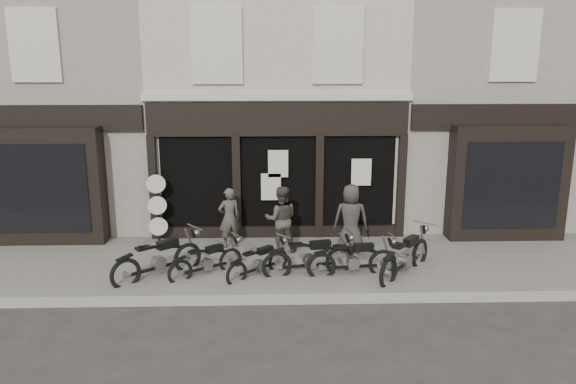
{
  "coord_description": "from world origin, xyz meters",
  "views": [
    {
      "loc": [
        -0.17,
        -12.33,
        5.09
      ],
      "look_at": [
        0.24,
        1.6,
        1.74
      ],
      "focal_mm": 35.0,
      "sensor_mm": 36.0,
      "label": 1
    }
  ],
  "objects_px": {
    "man_right": "(351,219)",
    "advert_sign_post": "(158,211)",
    "motorcycle_0": "(159,262)",
    "motorcycle_5": "(405,259)",
    "man_centre": "(281,219)",
    "motorcycle_2": "(259,265)",
    "motorcycle_3": "(310,260)",
    "motorcycle_4": "(353,262)",
    "man_left": "(229,218)",
    "motorcycle_1": "(207,264)"
  },
  "relations": [
    {
      "from": "motorcycle_2",
      "to": "advert_sign_post",
      "type": "bearing_deg",
      "value": 97.48
    },
    {
      "from": "motorcycle_2",
      "to": "man_left",
      "type": "bearing_deg",
      "value": 70.22
    },
    {
      "from": "motorcycle_3",
      "to": "man_right",
      "type": "relative_size",
      "value": 1.24
    },
    {
      "from": "motorcycle_1",
      "to": "man_right",
      "type": "distance_m",
      "value": 3.91
    },
    {
      "from": "advert_sign_post",
      "to": "man_left",
      "type": "bearing_deg",
      "value": -23.22
    },
    {
      "from": "motorcycle_3",
      "to": "advert_sign_post",
      "type": "distance_m",
      "value": 4.67
    },
    {
      "from": "motorcycle_3",
      "to": "man_right",
      "type": "height_order",
      "value": "man_right"
    },
    {
      "from": "motorcycle_4",
      "to": "man_left",
      "type": "height_order",
      "value": "man_left"
    },
    {
      "from": "motorcycle_5",
      "to": "motorcycle_2",
      "type": "bearing_deg",
      "value": 129.41
    },
    {
      "from": "motorcycle_2",
      "to": "advert_sign_post",
      "type": "height_order",
      "value": "advert_sign_post"
    },
    {
      "from": "motorcycle_2",
      "to": "man_centre",
      "type": "xyz_separation_m",
      "value": [
        0.55,
        1.61,
        0.64
      ]
    },
    {
      "from": "motorcycle_4",
      "to": "motorcycle_2",
      "type": "bearing_deg",
      "value": 172.0
    },
    {
      "from": "motorcycle_4",
      "to": "advert_sign_post",
      "type": "xyz_separation_m",
      "value": [
        -5.01,
        2.42,
        0.61
      ]
    },
    {
      "from": "man_left",
      "to": "man_centre",
      "type": "height_order",
      "value": "man_centre"
    },
    {
      "from": "motorcycle_0",
      "to": "motorcycle_2",
      "type": "height_order",
      "value": "motorcycle_0"
    },
    {
      "from": "man_right",
      "to": "advert_sign_post",
      "type": "relative_size",
      "value": 0.86
    },
    {
      "from": "motorcycle_1",
      "to": "man_left",
      "type": "xyz_separation_m",
      "value": [
        0.4,
        1.93,
        0.56
      ]
    },
    {
      "from": "motorcycle_4",
      "to": "motorcycle_5",
      "type": "bearing_deg",
      "value": -4.83
    },
    {
      "from": "motorcycle_1",
      "to": "man_left",
      "type": "distance_m",
      "value": 2.05
    },
    {
      "from": "motorcycle_0",
      "to": "motorcycle_5",
      "type": "bearing_deg",
      "value": -39.64
    },
    {
      "from": "man_right",
      "to": "motorcycle_1",
      "type": "bearing_deg",
      "value": 27.12
    },
    {
      "from": "man_left",
      "to": "man_centre",
      "type": "xyz_separation_m",
      "value": [
        1.37,
        -0.39,
        0.06
      ]
    },
    {
      "from": "man_right",
      "to": "advert_sign_post",
      "type": "distance_m",
      "value": 5.22
    },
    {
      "from": "motorcycle_1",
      "to": "man_centre",
      "type": "relative_size",
      "value": 0.98
    },
    {
      "from": "motorcycle_0",
      "to": "motorcycle_4",
      "type": "xyz_separation_m",
      "value": [
        4.55,
        -0.03,
        -0.04
      ]
    },
    {
      "from": "motorcycle_3",
      "to": "man_left",
      "type": "relative_size",
      "value": 1.38
    },
    {
      "from": "motorcycle_4",
      "to": "advert_sign_post",
      "type": "distance_m",
      "value": 5.6
    },
    {
      "from": "man_centre",
      "to": "advert_sign_post",
      "type": "height_order",
      "value": "advert_sign_post"
    },
    {
      "from": "man_centre",
      "to": "motorcycle_2",
      "type": "bearing_deg",
      "value": 70.29
    },
    {
      "from": "motorcycle_3",
      "to": "advert_sign_post",
      "type": "relative_size",
      "value": 1.06
    },
    {
      "from": "motorcycle_2",
      "to": "man_centre",
      "type": "distance_m",
      "value": 1.81
    },
    {
      "from": "man_left",
      "to": "man_right",
      "type": "xyz_separation_m",
      "value": [
        3.18,
        -0.5,
        0.09
      ]
    },
    {
      "from": "motorcycle_0",
      "to": "man_left",
      "type": "bearing_deg",
      "value": 13.48
    },
    {
      "from": "motorcycle_5",
      "to": "man_right",
      "type": "bearing_deg",
      "value": 75.83
    },
    {
      "from": "motorcycle_0",
      "to": "motorcycle_5",
      "type": "xyz_separation_m",
      "value": [
        5.78,
        0.01,
        0.0
      ]
    },
    {
      "from": "motorcycle_2",
      "to": "man_centre",
      "type": "relative_size",
      "value": 0.87
    },
    {
      "from": "motorcycle_3",
      "to": "motorcycle_5",
      "type": "bearing_deg",
      "value": -13.04
    },
    {
      "from": "motorcycle_4",
      "to": "man_right",
      "type": "bearing_deg",
      "value": 78.23
    },
    {
      "from": "motorcycle_5",
      "to": "man_left",
      "type": "height_order",
      "value": "man_left"
    },
    {
      "from": "man_centre",
      "to": "advert_sign_post",
      "type": "distance_m",
      "value": 3.43
    },
    {
      "from": "motorcycle_1",
      "to": "motorcycle_4",
      "type": "relative_size",
      "value": 0.79
    },
    {
      "from": "motorcycle_2",
      "to": "motorcycle_3",
      "type": "height_order",
      "value": "motorcycle_3"
    },
    {
      "from": "motorcycle_2",
      "to": "motorcycle_3",
      "type": "xyz_separation_m",
      "value": [
        1.21,
        0.04,
        0.07
      ]
    },
    {
      "from": "motorcycle_1",
      "to": "motorcycle_2",
      "type": "height_order",
      "value": "motorcycle_1"
    },
    {
      "from": "man_centre",
      "to": "man_left",
      "type": "bearing_deg",
      "value": -16.38
    },
    {
      "from": "motorcycle_4",
      "to": "man_centre",
      "type": "bearing_deg",
      "value": 128.56
    },
    {
      "from": "motorcycle_0",
      "to": "motorcycle_1",
      "type": "relative_size",
      "value": 1.15
    },
    {
      "from": "motorcycle_3",
      "to": "advert_sign_post",
      "type": "height_order",
      "value": "advert_sign_post"
    },
    {
      "from": "motorcycle_5",
      "to": "man_right",
      "type": "height_order",
      "value": "man_right"
    },
    {
      "from": "man_right",
      "to": "advert_sign_post",
      "type": "height_order",
      "value": "advert_sign_post"
    }
  ]
}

